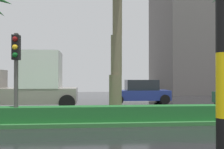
% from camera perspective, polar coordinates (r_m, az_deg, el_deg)
% --- Properties ---
extents(traffic_signal_median_right, '(0.28, 0.43, 3.47)m').
position_cam_1_polar(traffic_signal_median_right, '(10.75, -20.18, 2.76)').
color(traffic_signal_median_right, '#4C4C47').
rests_on(traffic_signal_median_right, median_strip).
extents(box_truck_lead, '(6.40, 2.64, 3.46)m').
position_cam_1_polar(box_truck_lead, '(16.60, -18.50, -1.82)').
color(box_truck_lead, gray).
rests_on(box_truck_lead, ground_plane).
extents(car_in_traffic_third, '(4.30, 2.02, 1.72)m').
position_cam_1_polar(car_in_traffic_third, '(19.37, 6.14, -3.80)').
color(car_in_traffic_third, navy).
rests_on(car_in_traffic_third, ground_plane).
extents(building_far_right, '(15.16, 10.78, 13.68)m').
position_cam_1_polar(building_far_right, '(35.74, 22.06, 7.40)').
color(building_far_right, '#605B59').
rests_on(building_far_right, ground_plane).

